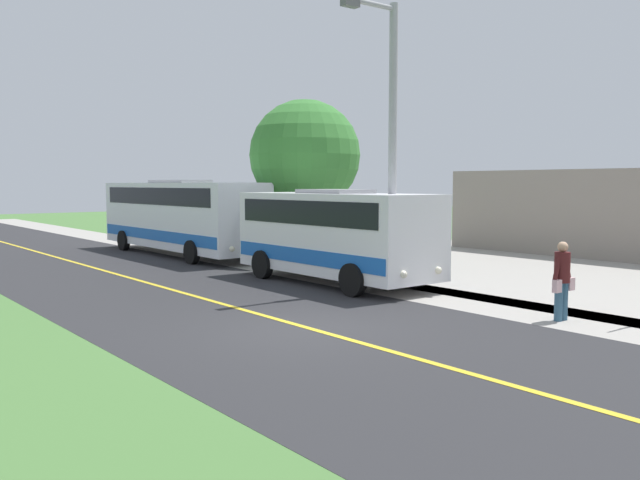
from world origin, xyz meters
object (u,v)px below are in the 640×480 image
Objects in this scene: shuttle_bus_front at (335,232)px; transit_bus_rear at (180,214)px; pedestrian_with_bags at (562,278)px; tree_curbside at (305,156)px; street_light_pole at (390,134)px.

transit_bus_rear is at bearing -89.91° from shuttle_bus_front.
pedestrian_with_bags is 0.28× the size of tree_curbside.
tree_curbside is (-2.54, -12.75, 3.16)m from pedestrian_with_bags.
shuttle_bus_front reaches higher than pedestrian_with_bags.
street_light_pole is (-0.40, 12.22, 2.66)m from transit_bus_rear.
shuttle_bus_front is at bearing 61.58° from tree_curbside.
pedestrian_with_bags is (-0.38, 17.68, -0.80)m from transit_bus_rear.
street_light_pole is at bearing 91.87° from transit_bus_rear.
street_light_pole reaches higher than tree_curbside.
street_light_pole is (-0.38, 1.93, 2.83)m from shuttle_bus_front.
shuttle_bus_front is at bearing -78.75° from street_light_pole.
street_light_pole is (-0.02, -5.46, 3.46)m from pedestrian_with_bags.
shuttle_bus_front is 3.45m from street_light_pole.
tree_curbside is at bearing -118.42° from shuttle_bus_front.
tree_curbside is (-2.92, 4.92, 2.36)m from transit_bus_rear.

